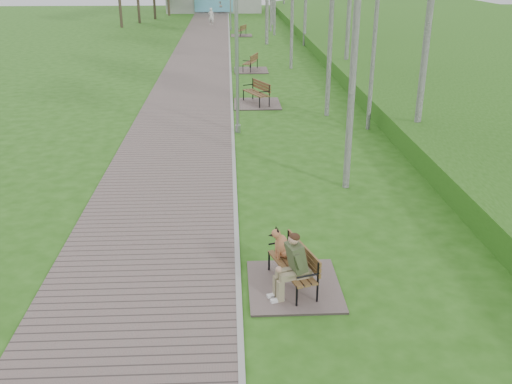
# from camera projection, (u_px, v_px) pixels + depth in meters

# --- Properties ---
(ground) EXTENTS (120.00, 120.00, 0.00)m
(ground) POSITION_uv_depth(u_px,v_px,m) (234.00, 179.00, 15.10)
(ground) COLOR #255612
(ground) RESTS_ON ground
(walkway) EXTENTS (3.50, 67.00, 0.04)m
(walkway) POSITION_uv_depth(u_px,v_px,m) (201.00, 53.00, 34.87)
(walkway) COLOR #6F5F5A
(walkway) RESTS_ON ground
(kerb) EXTENTS (0.10, 67.00, 0.05)m
(kerb) POSITION_uv_depth(u_px,v_px,m) (230.00, 53.00, 34.95)
(kerb) COLOR #999993
(kerb) RESTS_ON ground
(embankment) EXTENTS (14.00, 70.00, 1.60)m
(embankment) POSITION_uv_depth(u_px,v_px,m) (430.00, 56.00, 34.11)
(embankment) COLOR #448429
(embankment) RESTS_ON ground
(bench_main) EXTENTS (1.62, 1.80, 1.41)m
(bench_main) POSITION_uv_depth(u_px,v_px,m) (290.00, 269.00, 9.95)
(bench_main) COLOR #6F5F5A
(bench_main) RESTS_ON ground
(bench_second) EXTENTS (1.83, 2.03, 1.12)m
(bench_second) POSITION_uv_depth(u_px,v_px,m) (256.00, 99.00, 22.72)
(bench_second) COLOR #6F5F5A
(bench_second) RESTS_ON ground
(bench_third) EXTENTS (1.73, 1.92, 1.06)m
(bench_third) POSITION_uv_depth(u_px,v_px,m) (250.00, 67.00, 29.50)
(bench_third) COLOR #6F5F5A
(bench_third) RESTS_ON ground
(bench_far) EXTENTS (1.58, 1.76, 0.97)m
(bench_far) POSITION_uv_depth(u_px,v_px,m) (241.00, 33.00, 42.79)
(bench_far) COLOR #6F5F5A
(bench_far) RESTS_ON ground
(lamp_post_near) EXTENTS (0.17, 0.17, 4.47)m
(lamp_post_near) POSITION_uv_depth(u_px,v_px,m) (237.00, 70.00, 18.32)
(lamp_post_near) COLOR #919398
(lamp_post_near) RESTS_ON ground
(lamp_post_second) EXTENTS (0.18, 0.18, 4.66)m
(lamp_post_second) POSITION_uv_depth(u_px,v_px,m) (236.00, 29.00, 28.21)
(lamp_post_second) COLOR #919398
(lamp_post_second) RESTS_ON ground
(lamp_post_third) EXTENTS (0.17, 0.17, 4.49)m
(lamp_post_third) POSITION_uv_depth(u_px,v_px,m) (230.00, 3.00, 45.35)
(lamp_post_third) COLOR #919398
(lamp_post_third) RESTS_ON ground
(pedestrian_near) EXTENTS (0.62, 0.50, 1.47)m
(pedestrian_near) POSITION_uv_depth(u_px,v_px,m) (211.00, 16.00, 49.27)
(pedestrian_near) COLOR silver
(pedestrian_near) RESTS_ON ground
(pedestrian_far) EXTENTS (0.83, 0.65, 1.68)m
(pedestrian_far) POSITION_uv_depth(u_px,v_px,m) (220.00, 5.00, 59.58)
(pedestrian_far) COLOR gray
(pedestrian_far) RESTS_ON ground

